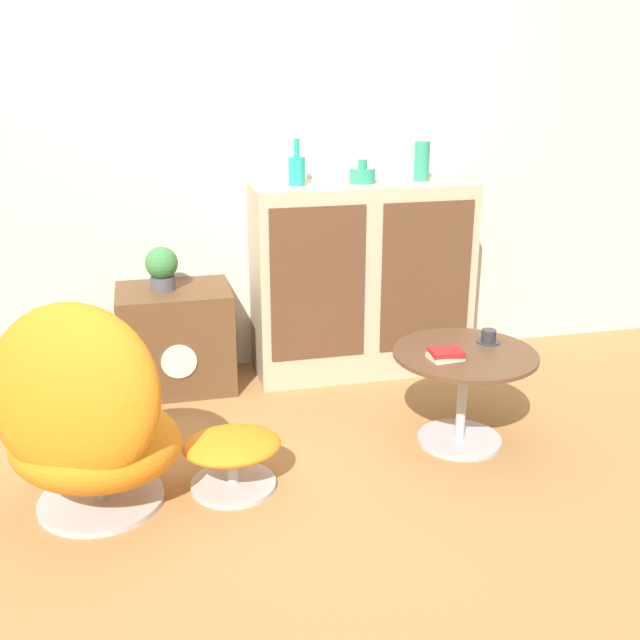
{
  "coord_description": "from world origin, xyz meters",
  "views": [
    {
      "loc": [
        -0.58,
        -2.57,
        1.66
      ],
      "look_at": [
        0.17,
        0.55,
        0.55
      ],
      "focal_mm": 42.0,
      "sensor_mm": 36.0,
      "label": 1
    }
  ],
  "objects_px": {
    "vase_inner_left": "(362,175)",
    "vase_inner_right": "(422,161)",
    "tv_console": "(176,338)",
    "coffee_table": "(463,380)",
    "teacup": "(489,337)",
    "potted_plant": "(162,267)",
    "egg_chair": "(85,421)",
    "sideboard": "(361,279)",
    "ottoman": "(232,452)",
    "vase_leftmost": "(297,169)",
    "book_stack": "(446,354)"
  },
  "relations": [
    {
      "from": "coffee_table",
      "to": "vase_inner_left",
      "type": "xyz_separation_m",
      "value": [
        -0.2,
        0.96,
        0.79
      ]
    },
    {
      "from": "coffee_table",
      "to": "potted_plant",
      "type": "distance_m",
      "value": 1.62
    },
    {
      "from": "vase_inner_right",
      "to": "potted_plant",
      "type": "distance_m",
      "value": 1.48
    },
    {
      "from": "tv_console",
      "to": "ottoman",
      "type": "bearing_deg",
      "value": -81.74
    },
    {
      "from": "vase_leftmost",
      "to": "vase_inner_right",
      "type": "relative_size",
      "value": 1.14
    },
    {
      "from": "potted_plant",
      "to": "book_stack",
      "type": "xyz_separation_m",
      "value": [
        1.15,
        -1.0,
        -0.2
      ]
    },
    {
      "from": "egg_chair",
      "to": "book_stack",
      "type": "distance_m",
      "value": 1.51
    },
    {
      "from": "tv_console",
      "to": "ottoman",
      "type": "relative_size",
      "value": 1.46
    },
    {
      "from": "egg_chair",
      "to": "vase_leftmost",
      "type": "distance_m",
      "value": 1.73
    },
    {
      "from": "teacup",
      "to": "book_stack",
      "type": "distance_m",
      "value": 0.3
    },
    {
      "from": "teacup",
      "to": "tv_console",
      "type": "bearing_deg",
      "value": 148.11
    },
    {
      "from": "sideboard",
      "to": "vase_inner_left",
      "type": "relative_size",
      "value": 8.46
    },
    {
      "from": "ottoman",
      "to": "vase_inner_left",
      "type": "relative_size",
      "value": 2.88
    },
    {
      "from": "coffee_table",
      "to": "book_stack",
      "type": "bearing_deg",
      "value": -154.31
    },
    {
      "from": "tv_console",
      "to": "book_stack",
      "type": "bearing_deg",
      "value": -42.08
    },
    {
      "from": "egg_chair",
      "to": "book_stack",
      "type": "height_order",
      "value": "egg_chair"
    },
    {
      "from": "vase_inner_left",
      "to": "vase_inner_right",
      "type": "bearing_deg",
      "value": -0.0
    },
    {
      "from": "egg_chair",
      "to": "vase_inner_right",
      "type": "relative_size",
      "value": 4.24
    },
    {
      "from": "coffee_table",
      "to": "teacup",
      "type": "height_order",
      "value": "teacup"
    },
    {
      "from": "ottoman",
      "to": "potted_plant",
      "type": "relative_size",
      "value": 1.78
    },
    {
      "from": "vase_inner_left",
      "to": "book_stack",
      "type": "relative_size",
      "value": 0.94
    },
    {
      "from": "egg_chair",
      "to": "vase_inner_left",
      "type": "xyz_separation_m",
      "value": [
        1.41,
        1.15,
        0.71
      ]
    },
    {
      "from": "vase_inner_left",
      "to": "vase_inner_right",
      "type": "xyz_separation_m",
      "value": [
        0.33,
        -0.0,
        0.06
      ]
    },
    {
      "from": "vase_inner_left",
      "to": "book_stack",
      "type": "height_order",
      "value": "vase_inner_left"
    },
    {
      "from": "ottoman",
      "to": "coffee_table",
      "type": "relative_size",
      "value": 0.63
    },
    {
      "from": "vase_inner_right",
      "to": "book_stack",
      "type": "relative_size",
      "value": 1.4
    },
    {
      "from": "egg_chair",
      "to": "ottoman",
      "type": "height_order",
      "value": "egg_chair"
    },
    {
      "from": "potted_plant",
      "to": "teacup",
      "type": "xyz_separation_m",
      "value": [
        1.42,
        -0.86,
        -0.2
      ]
    },
    {
      "from": "tv_console",
      "to": "teacup",
      "type": "relative_size",
      "value": 5.41
    },
    {
      "from": "coffee_table",
      "to": "vase_leftmost",
      "type": "height_order",
      "value": "vase_leftmost"
    },
    {
      "from": "vase_leftmost",
      "to": "teacup",
      "type": "relative_size",
      "value": 2.19
    },
    {
      "from": "vase_leftmost",
      "to": "book_stack",
      "type": "xyz_separation_m",
      "value": [
        0.44,
        -1.01,
        -0.67
      ]
    },
    {
      "from": "sideboard",
      "to": "egg_chair",
      "type": "height_order",
      "value": "sideboard"
    },
    {
      "from": "vase_leftmost",
      "to": "vase_inner_right",
      "type": "distance_m",
      "value": 0.68
    },
    {
      "from": "tv_console",
      "to": "vase_inner_right",
      "type": "xyz_separation_m",
      "value": [
        1.35,
        0.01,
        0.89
      ]
    },
    {
      "from": "teacup",
      "to": "ottoman",
      "type": "bearing_deg",
      "value": -169.13
    },
    {
      "from": "sideboard",
      "to": "ottoman",
      "type": "bearing_deg",
      "value": -128.2
    },
    {
      "from": "coffee_table",
      "to": "teacup",
      "type": "distance_m",
      "value": 0.24
    },
    {
      "from": "potted_plant",
      "to": "teacup",
      "type": "height_order",
      "value": "potted_plant"
    },
    {
      "from": "tv_console",
      "to": "coffee_table",
      "type": "relative_size",
      "value": 0.91
    },
    {
      "from": "sideboard",
      "to": "egg_chair",
      "type": "relative_size",
      "value": 1.33
    },
    {
      "from": "tv_console",
      "to": "vase_inner_left",
      "type": "xyz_separation_m",
      "value": [
        1.02,
        0.01,
        0.83
      ]
    },
    {
      "from": "ottoman",
      "to": "vase_inner_left",
      "type": "bearing_deg",
      "value": 51.98
    },
    {
      "from": "tv_console",
      "to": "egg_chair",
      "type": "height_order",
      "value": "egg_chair"
    },
    {
      "from": "vase_leftmost",
      "to": "potted_plant",
      "type": "xyz_separation_m",
      "value": [
        -0.71,
        -0.01,
        -0.47
      ]
    },
    {
      "from": "egg_chair",
      "to": "potted_plant",
      "type": "xyz_separation_m",
      "value": [
        0.35,
        1.14,
        0.27
      ]
    },
    {
      "from": "vase_inner_right",
      "to": "ottoman",
      "type": "bearing_deg",
      "value": -137.22
    },
    {
      "from": "egg_chair",
      "to": "book_stack",
      "type": "bearing_deg",
      "value": 5.36
    },
    {
      "from": "sideboard",
      "to": "potted_plant",
      "type": "xyz_separation_m",
      "value": [
        -1.07,
        -0.01,
        0.14
      ]
    },
    {
      "from": "vase_inner_left",
      "to": "book_stack",
      "type": "distance_m",
      "value": 1.2
    }
  ]
}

